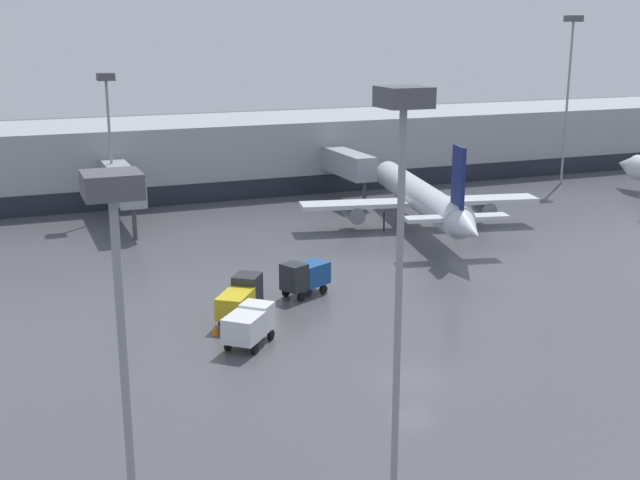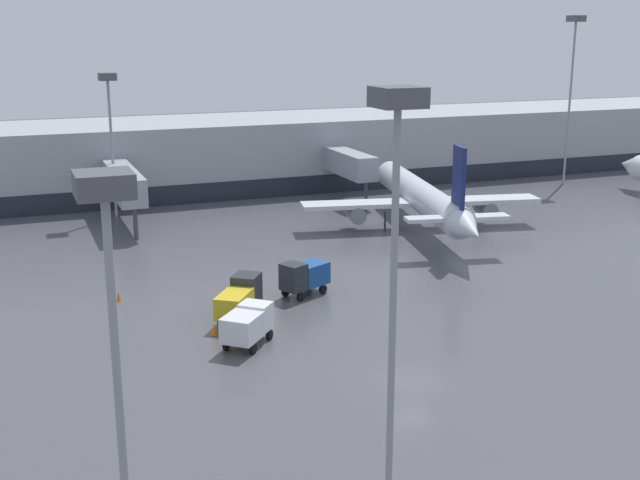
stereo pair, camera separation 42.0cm
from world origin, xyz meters
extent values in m
plane|color=#4C4C51|center=(0.00, 0.00, 0.00)|extent=(320.00, 320.00, 0.00)
cube|color=#9EA0A5|center=(0.00, 62.00, 4.50)|extent=(160.00, 16.00, 9.00)
cube|color=#1E232D|center=(0.00, 53.95, 1.20)|extent=(156.80, 0.10, 2.40)
cube|color=#9399A0|center=(17.05, 48.60, 4.60)|extent=(2.60, 10.80, 2.80)
cylinder|color=#3F4247|center=(17.05, 43.80, 1.60)|extent=(0.44, 0.44, 3.20)
cube|color=#9399A0|center=(-9.99, 46.37, 4.60)|extent=(2.60, 15.27, 2.80)
cylinder|color=#3F4247|center=(-9.99, 39.33, 1.60)|extent=(0.44, 0.44, 3.20)
cylinder|color=silver|center=(18.71, 33.95, 3.38)|extent=(8.43, 26.02, 3.06)
cone|color=silver|center=(21.79, 48.29, 3.38)|extent=(3.54, 3.90, 2.90)
cone|color=silver|center=(15.51, 19.02, 3.38)|extent=(3.65, 5.06, 2.75)
cube|color=silver|center=(18.58, 33.32, 2.77)|extent=(25.21, 8.22, 0.44)
cube|color=silver|center=(16.21, 22.28, 3.68)|extent=(9.69, 3.65, 0.35)
cube|color=navy|center=(16.21, 22.28, 7.24)|extent=(0.92, 2.73, 5.90)
cylinder|color=slate|center=(11.69, 34.80, 1.84)|extent=(2.34, 3.59, 1.68)
cylinder|color=slate|center=(25.46, 31.84, 1.84)|extent=(2.34, 3.59, 1.68)
cylinder|color=#2D2D33|center=(20.48, 42.20, 1.00)|extent=(0.20, 0.20, 2.00)
cylinder|color=#2D2D33|center=(14.51, 33.53, 1.00)|extent=(0.20, 0.20, 2.00)
cylinder|color=#2D2D33|center=(22.37, 31.84, 1.00)|extent=(0.20, 0.20, 2.00)
cone|color=silver|center=(54.27, 42.56, 3.04)|extent=(3.31, 3.75, 3.05)
cube|color=gold|center=(-7.23, 13.07, 1.48)|extent=(3.44, 3.75, 1.57)
cube|color=#26282D|center=(-5.70, 15.19, 1.78)|extent=(2.63, 2.67, 2.15)
cylinder|color=black|center=(-6.35, 15.76, 0.35)|extent=(0.61, 0.71, 0.70)
cylinder|color=black|center=(-4.96, 14.76, 0.35)|extent=(0.61, 0.71, 0.70)
cylinder|color=black|center=(-8.26, 13.10, 0.35)|extent=(0.61, 0.71, 0.70)
cylinder|color=black|center=(-6.86, 12.10, 0.35)|extent=(0.61, 0.71, 0.70)
cube|color=silver|center=(-8.02, 8.32, 1.53)|extent=(3.29, 3.33, 1.65)
cube|color=silver|center=(-6.63, 9.86, 1.60)|extent=(2.55, 2.51, 1.81)
cylinder|color=black|center=(-7.30, 10.54, 0.35)|extent=(0.65, 0.69, 0.70)
cylinder|color=black|center=(-5.88, 9.27, 0.35)|extent=(0.65, 0.69, 0.70)
cylinder|color=black|center=(-9.03, 8.61, 0.35)|extent=(0.65, 0.69, 0.70)
cylinder|color=black|center=(-7.61, 7.34, 0.35)|extent=(0.65, 0.69, 0.70)
cube|color=#19478C|center=(0.31, 17.60, 1.57)|extent=(3.05, 2.74, 1.73)
cube|color=#26282D|center=(-1.50, 16.72, 1.75)|extent=(2.14, 2.24, 2.09)
cylinder|color=black|center=(-1.20, 15.95, 0.35)|extent=(0.74, 0.53, 0.70)
cylinder|color=black|center=(-1.92, 17.44, 0.35)|extent=(0.74, 0.53, 0.70)
cylinder|color=black|center=(1.07, 17.05, 0.35)|extent=(0.74, 0.53, 0.70)
cylinder|color=black|center=(0.35, 18.54, 0.35)|extent=(0.74, 0.53, 0.70)
cone|color=orange|center=(-9.08, 11.58, 0.38)|extent=(0.50, 0.50, 0.77)
cone|color=orange|center=(-14.20, 21.08, 0.34)|extent=(0.43, 0.43, 0.69)
cylinder|color=gray|center=(-7.10, -11.23, 8.66)|extent=(0.30, 0.30, 17.31)
cube|color=#4C4C51|center=(-7.10, -11.23, 17.71)|extent=(1.80, 1.80, 0.80)
cylinder|color=gray|center=(-10.48, 50.10, 7.46)|extent=(0.30, 0.30, 14.93)
cube|color=#4C4C51|center=(-10.48, 50.10, 15.33)|extent=(1.80, 1.80, 0.80)
cylinder|color=gray|center=(-18.41, -13.35, 7.55)|extent=(0.30, 0.30, 15.11)
cube|color=#4C4C51|center=(-18.41, -13.35, 15.51)|extent=(1.80, 1.80, 0.80)
cylinder|color=gray|center=(48.41, 48.25, 10.56)|extent=(0.30, 0.30, 21.12)
cube|color=#4C4C51|center=(48.41, 48.25, 21.52)|extent=(1.80, 1.80, 0.80)
camera|label=1|loc=(-21.53, -38.66, 20.21)|focal=45.00mm
camera|label=2|loc=(-21.14, -38.81, 20.21)|focal=45.00mm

